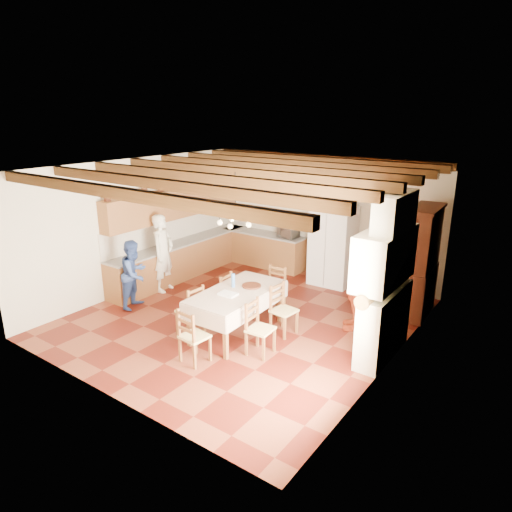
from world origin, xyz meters
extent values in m
cube|color=#53160D|center=(0.00, 0.00, -0.01)|extent=(6.00, 6.50, 0.02)
cube|color=silver|center=(0.00, 0.00, 3.01)|extent=(6.00, 6.50, 0.02)
cube|color=beige|center=(0.00, 3.26, 1.50)|extent=(6.00, 0.02, 3.00)
cube|color=beige|center=(0.00, -3.26, 1.50)|extent=(6.00, 0.02, 3.00)
cube|color=beige|center=(-3.01, 0.00, 1.50)|extent=(0.02, 6.50, 3.00)
cube|color=beige|center=(3.01, 0.00, 1.50)|extent=(0.02, 6.50, 3.00)
cube|color=brown|center=(-2.70, 1.05, 0.43)|extent=(0.60, 4.30, 0.86)
cube|color=brown|center=(-1.55, 2.95, 0.43)|extent=(2.30, 0.60, 0.86)
cube|color=slate|center=(-2.70, 1.05, 0.88)|extent=(0.62, 4.30, 0.04)
cube|color=slate|center=(-1.55, 2.95, 0.88)|extent=(2.34, 0.62, 0.04)
cube|color=beige|center=(-2.98, 1.05, 1.20)|extent=(0.03, 4.30, 0.60)
cube|color=beige|center=(-1.55, 3.23, 1.20)|extent=(2.30, 0.03, 0.60)
cube|color=brown|center=(-2.83, 1.05, 1.85)|extent=(0.35, 4.20, 0.70)
cube|color=#312313|center=(1.55, 3.23, 1.85)|extent=(0.34, 0.03, 0.42)
cube|color=white|center=(0.55, 2.79, 0.95)|extent=(0.98, 0.81, 1.90)
cube|color=beige|center=(0.30, -0.59, 0.83)|extent=(1.05, 1.98, 0.05)
cube|color=brown|center=(-0.08, -1.47, 0.40)|extent=(0.07, 0.07, 0.81)
cube|color=brown|center=(0.73, -1.44, 0.40)|extent=(0.07, 0.07, 0.81)
cube|color=brown|center=(-0.12, 0.27, 0.40)|extent=(0.07, 0.07, 0.81)
cube|color=brown|center=(0.68, 0.30, 0.40)|extent=(0.07, 0.07, 0.81)
torus|color=black|center=(0.30, -0.59, 2.25)|extent=(0.47, 0.47, 0.03)
imported|color=white|center=(-2.39, 0.14, 0.90)|extent=(0.59, 0.75, 1.80)
imported|color=#334D96|center=(-2.19, -0.87, 0.73)|extent=(0.73, 0.84, 1.46)
imported|color=#C4441F|center=(1.98, 0.87, 0.78)|extent=(0.72, 0.99, 1.56)
imported|color=silver|center=(-0.79, 2.95, 1.04)|extent=(0.57, 0.44, 0.29)
imported|color=#38190F|center=(0.58, 2.79, 2.04)|extent=(0.35, 0.35, 0.29)
camera|label=1|loc=(5.10, -6.67, 4.00)|focal=32.00mm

